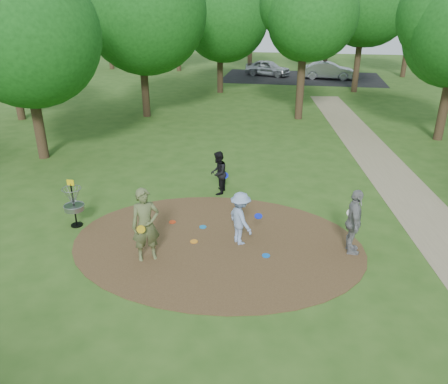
# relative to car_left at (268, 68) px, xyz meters

# --- Properties ---
(ground) EXTENTS (100.00, 100.00, 0.00)m
(ground) POSITION_rel_car_left_xyz_m (1.14, -30.47, -0.70)
(ground) COLOR #2D5119
(ground) RESTS_ON ground
(dirt_clearing) EXTENTS (8.40, 8.40, 0.02)m
(dirt_clearing) POSITION_rel_car_left_xyz_m (1.14, -30.47, -0.69)
(dirt_clearing) COLOR #47301C
(dirt_clearing) RESTS_ON ground
(footpath) EXTENTS (7.55, 39.89, 0.01)m
(footpath) POSITION_rel_car_left_xyz_m (7.64, -28.47, -0.70)
(footpath) COLOR #8C7A5B
(footpath) RESTS_ON ground
(parking_lot) EXTENTS (14.00, 8.00, 0.01)m
(parking_lot) POSITION_rel_car_left_xyz_m (3.14, -0.47, -0.70)
(parking_lot) COLOR black
(parking_lot) RESTS_ON ground
(player_observer_with_disc) EXTENTS (0.90, 0.80, 2.06)m
(player_observer_with_disc) POSITION_rel_car_left_xyz_m (-0.54, -31.59, 0.33)
(player_observer_with_disc) COLOR #596339
(player_observer_with_disc) RESTS_ON ground
(player_throwing_with_disc) EXTENTS (1.18, 1.16, 1.58)m
(player_throwing_with_disc) POSITION_rel_car_left_xyz_m (1.81, -30.32, 0.09)
(player_throwing_with_disc) COLOR #889FCA
(player_throwing_with_disc) RESTS_ON ground
(player_walking_with_disc) EXTENTS (0.68, 0.79, 1.57)m
(player_walking_with_disc) POSITION_rel_car_left_xyz_m (0.52, -26.95, 0.09)
(player_walking_with_disc) COLOR black
(player_walking_with_disc) RESTS_ON ground
(player_waiting_with_disc) EXTENTS (0.49, 1.12, 1.88)m
(player_waiting_with_disc) POSITION_rel_car_left_xyz_m (4.89, -30.29, 0.24)
(player_waiting_with_disc) COLOR gray
(player_waiting_with_disc) RESTS_ON ground
(disc_ground_cyan) EXTENTS (0.22, 0.22, 0.02)m
(disc_ground_cyan) POSITION_rel_car_left_xyz_m (0.54, -29.63, -0.67)
(disc_ground_cyan) COLOR #1778B8
(disc_ground_cyan) RESTS_ON dirt_clearing
(disc_ground_blue) EXTENTS (0.22, 0.22, 0.02)m
(disc_ground_blue) POSITION_rel_car_left_xyz_m (2.61, -30.93, -0.67)
(disc_ground_blue) COLOR blue
(disc_ground_blue) RESTS_ON dirt_clearing
(disc_ground_red) EXTENTS (0.22, 0.22, 0.02)m
(disc_ground_red) POSITION_rel_car_left_xyz_m (-0.47, -29.47, -0.67)
(disc_ground_red) COLOR red
(disc_ground_red) RESTS_ON dirt_clearing
(car_left) EXTENTS (4.43, 2.97, 1.40)m
(car_left) POSITION_rel_car_left_xyz_m (0.00, 0.00, 0.00)
(car_left) COLOR #B3B6BB
(car_left) RESTS_ON ground
(car_right) EXTENTS (4.48, 1.66, 1.46)m
(car_right) POSITION_rel_car_left_xyz_m (5.40, -0.88, 0.03)
(car_right) COLOR #9A9EA1
(car_right) RESTS_ON ground
(disc_ground_orange) EXTENTS (0.22, 0.22, 0.02)m
(disc_ground_orange) POSITION_rel_car_left_xyz_m (0.48, -30.53, -0.67)
(disc_ground_orange) COLOR orange
(disc_ground_orange) RESTS_ON dirt_clearing
(disc_golf_basket) EXTENTS (0.63, 0.63, 1.54)m
(disc_golf_basket) POSITION_rel_car_left_xyz_m (-3.36, -30.17, 0.17)
(disc_golf_basket) COLOR black
(disc_golf_basket) RESTS_ON ground
(tree_ring) EXTENTS (36.63, 45.06, 9.03)m
(tree_ring) POSITION_rel_car_left_xyz_m (2.47, -20.47, 4.52)
(tree_ring) COLOR #332316
(tree_ring) RESTS_ON ground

